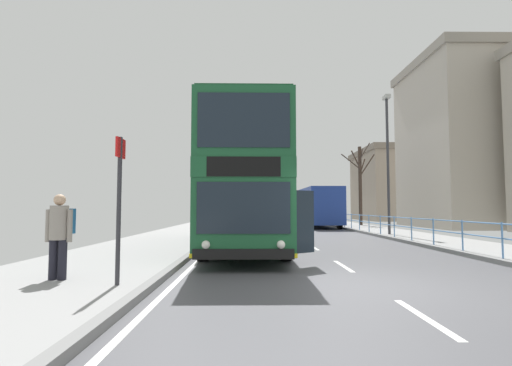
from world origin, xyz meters
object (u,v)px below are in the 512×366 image
at_px(bare_tree_far_00, 360,181).
at_px(double_decker_bus_main, 246,185).
at_px(street_lamp_far_side, 388,153).
at_px(background_building_00, 405,185).
at_px(pedestrian_with_backpack, 60,230).
at_px(background_bus_far_lane, 316,206).
at_px(background_building_01, 479,142).
at_px(bus_stop_sign_near, 119,193).

bearing_deg(bare_tree_far_00, double_decker_bus_main, -117.91).
height_order(street_lamp_far_side, background_building_00, background_building_00).
height_order(bare_tree_far_00, background_building_00, background_building_00).
bearing_deg(pedestrian_with_backpack, background_building_00, 60.84).
height_order(background_bus_far_lane, bare_tree_far_00, bare_tree_far_00).
height_order(pedestrian_with_backpack, background_building_00, background_building_00).
height_order(street_lamp_far_side, background_building_01, background_building_01).
bearing_deg(bare_tree_far_00, pedestrian_with_backpack, -117.61).
bearing_deg(background_bus_far_lane, street_lamp_far_side, -79.75).
distance_m(background_bus_far_lane, street_lamp_far_side, 11.81).
bearing_deg(background_building_00, double_decker_bus_main, -119.61).
distance_m(bus_stop_sign_near, background_building_01, 32.16).
bearing_deg(double_decker_bus_main, pedestrian_with_backpack, -116.83).
distance_m(bus_stop_sign_near, street_lamp_far_side, 16.84).
xyz_separation_m(background_bus_far_lane, bus_stop_sign_near, (-7.65, -24.80, 0.11)).
xyz_separation_m(bare_tree_far_00, background_building_00, (10.54, 17.38, 0.79)).
bearing_deg(background_bus_far_lane, pedestrian_with_backpack, -110.31).
relative_size(pedestrian_with_backpack, street_lamp_far_side, 0.22).
relative_size(double_decker_bus_main, pedestrian_with_backpack, 6.74).
bearing_deg(pedestrian_with_backpack, bare_tree_far_00, 62.39).
bearing_deg(bus_stop_sign_near, double_decker_bus_main, 73.76).
relative_size(background_bus_far_lane, street_lamp_far_side, 1.34).
height_order(pedestrian_with_backpack, street_lamp_far_side, street_lamp_far_side).
relative_size(double_decker_bus_main, background_building_00, 0.94).
height_order(background_building_00, background_building_01, background_building_01).
height_order(double_decker_bus_main, background_bus_far_lane, double_decker_bus_main).
xyz_separation_m(background_bus_far_lane, bare_tree_far_00, (3.69, -0.03, 2.04)).
distance_m(bare_tree_far_00, background_building_00, 20.34).
relative_size(bus_stop_sign_near, bare_tree_far_00, 0.41).
distance_m(double_decker_bus_main, bare_tree_far_00, 19.62).
bearing_deg(street_lamp_far_side, background_building_00, 66.94).
distance_m(street_lamp_far_side, background_building_00, 31.12).
bearing_deg(pedestrian_with_backpack, bus_stop_sign_near, -22.70).
distance_m(pedestrian_with_backpack, background_building_01, 32.75).
distance_m(background_bus_far_lane, pedestrian_with_backpack, 25.86).
bearing_deg(bus_stop_sign_near, street_lamp_far_side, 54.35).
bearing_deg(street_lamp_far_side, bus_stop_sign_near, -125.65).
relative_size(pedestrian_with_backpack, bus_stop_sign_near, 0.61).
height_order(background_bus_far_lane, bus_stop_sign_near, background_bus_far_lane).
bearing_deg(double_decker_bus_main, bare_tree_far_00, 62.09).
distance_m(background_bus_far_lane, bus_stop_sign_near, 25.95).
bearing_deg(pedestrian_with_backpack, double_decker_bus_main, 63.17).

